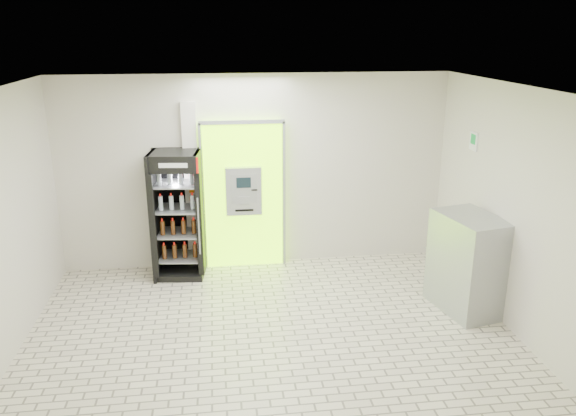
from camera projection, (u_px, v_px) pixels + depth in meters
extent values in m
plane|color=#BEB39E|center=(273.00, 342.00, 6.80)|extent=(6.00, 6.00, 0.00)
plane|color=beige|center=(256.00, 172.00, 8.70)|extent=(6.00, 0.00, 6.00)
plane|color=beige|center=(307.00, 342.00, 3.98)|extent=(6.00, 0.00, 6.00)
plane|color=beige|center=(521.00, 215.00, 6.71)|extent=(0.00, 5.00, 5.00)
plane|color=white|center=(271.00, 91.00, 5.88)|extent=(6.00, 6.00, 0.00)
cube|color=#92FF04|center=(243.00, 195.00, 8.72)|extent=(1.20, 0.12, 2.30)
cube|color=gray|center=(242.00, 122.00, 8.30)|extent=(1.28, 0.04, 0.06)
cube|color=gray|center=(202.00, 198.00, 8.58)|extent=(0.04, 0.04, 2.30)
cube|color=gray|center=(284.00, 195.00, 8.73)|extent=(0.04, 0.04, 2.30)
cube|color=black|center=(251.00, 235.00, 8.88)|extent=(0.62, 0.01, 0.67)
cube|color=black|center=(220.00, 144.00, 8.37)|extent=(0.22, 0.01, 0.18)
cube|color=#9B9DA2|center=(244.00, 191.00, 8.59)|extent=(0.55, 0.12, 0.75)
cube|color=black|center=(244.00, 183.00, 8.48)|extent=(0.22, 0.01, 0.16)
cube|color=gray|center=(244.00, 200.00, 8.56)|extent=(0.16, 0.01, 0.12)
cube|color=black|center=(254.00, 190.00, 8.53)|extent=(0.09, 0.01, 0.02)
cube|color=black|center=(244.00, 210.00, 8.61)|extent=(0.28, 0.01, 0.03)
cube|color=silver|center=(192.00, 187.00, 8.60)|extent=(0.22, 0.10, 2.60)
cube|color=#193FB2|center=(191.00, 166.00, 8.44)|extent=(0.09, 0.01, 0.06)
cube|color=red|center=(191.00, 174.00, 8.48)|extent=(0.09, 0.01, 0.06)
cube|color=yellow|center=(192.00, 183.00, 8.52)|extent=(0.09, 0.01, 0.06)
cube|color=orange|center=(192.00, 191.00, 8.56)|extent=(0.09, 0.01, 0.06)
cube|color=red|center=(193.00, 199.00, 8.60)|extent=(0.09, 0.01, 0.06)
cube|color=black|center=(178.00, 215.00, 8.40)|extent=(0.79, 0.73, 1.92)
cube|color=black|center=(179.00, 209.00, 8.69)|extent=(0.72, 0.13, 1.92)
cube|color=#AA1009|center=(173.00, 165.00, 7.84)|extent=(0.70, 0.08, 0.23)
cube|color=white|center=(173.00, 165.00, 7.84)|extent=(0.40, 0.05, 0.07)
cube|color=black|center=(181.00, 271.00, 8.68)|extent=(0.79, 0.73, 0.10)
cylinder|color=gray|center=(199.00, 226.00, 8.14)|extent=(0.03, 0.03, 0.87)
cube|color=gray|center=(181.00, 256.00, 8.61)|extent=(0.66, 0.62, 0.02)
cube|color=gray|center=(179.00, 233.00, 8.49)|extent=(0.66, 0.62, 0.02)
cube|color=gray|center=(178.00, 209.00, 8.37)|extent=(0.66, 0.62, 0.02)
cube|color=gray|center=(176.00, 184.00, 8.26)|extent=(0.66, 0.62, 0.02)
cube|color=#9B9DA2|center=(468.00, 263.00, 7.42)|extent=(0.85, 1.10, 1.32)
cube|color=gray|center=(445.00, 260.00, 7.36)|extent=(0.21, 0.95, 0.01)
cube|color=white|center=(474.00, 141.00, 7.84)|extent=(0.02, 0.22, 0.26)
cube|color=#0B802D|center=(473.00, 139.00, 7.83)|extent=(0.00, 0.14, 0.14)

